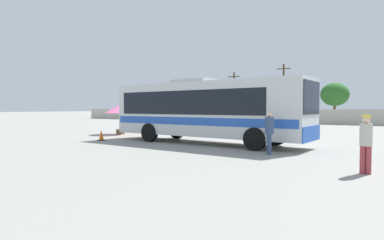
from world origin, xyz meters
The scene contains 14 objects.
ground_plane centered at (0.00, 10.00, 0.00)m, with size 300.00×300.00×0.00m, color gray.
perimeter_wall centered at (0.00, 25.30, 0.88)m, with size 80.00×0.30×1.76m, color #B2AD9E.
coach_bus_silver_blue centered at (-1.20, 0.06, 1.87)m, with size 11.24×3.28×3.51m.
attendant_by_bus_door centered at (3.22, -2.25, 1.00)m, with size 0.49×0.49×1.77m.
passenger_waiting_on_apron centered at (6.87, -4.54, 0.97)m, with size 0.35×0.35×1.71m.
vendor_umbrella_near_gate_pink centered at (-9.38, 1.95, 1.82)m, with size 2.25×2.25×2.16m.
parked_car_leftmost_black centered at (-12.46, 21.54, 0.78)m, with size 4.32×2.09×1.48m.
parked_car_second_silver centered at (-6.22, 21.81, 0.81)m, with size 4.52×2.27×1.53m.
utility_pole_near centered at (-12.57, 28.00, 3.71)m, with size 1.80×0.24×7.07m.
utility_pole_far centered at (-5.39, 28.24, 4.07)m, with size 1.80×0.31×7.78m.
roadside_tree_left centered at (-14.03, 30.36, 4.82)m, with size 3.28×3.28×6.25m.
roadside_tree_midleft centered at (-6.07, 28.50, 4.18)m, with size 4.45×4.45×6.08m.
roadside_tree_midright centered at (0.55, 31.18, 3.70)m, with size 3.62×3.62×5.25m.
traffic_cone_on_apron centered at (-7.03, -1.96, 0.31)m, with size 0.36×0.36×0.64m.
Camera 1 is at (7.63, -15.06, 1.91)m, focal length 30.29 mm.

